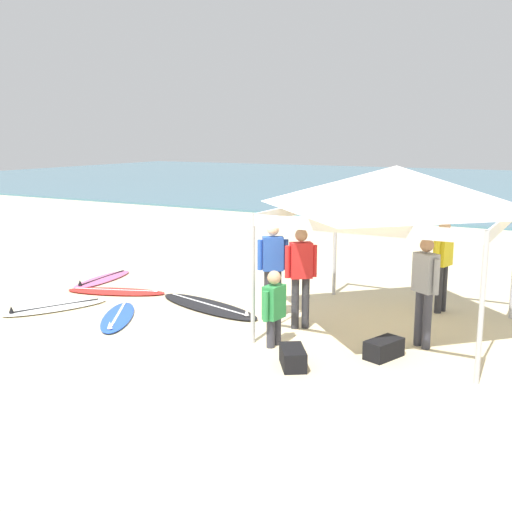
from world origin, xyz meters
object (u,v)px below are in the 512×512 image
surfboard_pink (102,279)px  surfboard_blue (118,317)px  person_red (301,271)px  person_grey (425,285)px  gear_bag_by_pole (384,349)px  person_yellow (443,260)px  surfboard_red (117,291)px  gear_bag_near_tent (293,358)px  canopy_tent (396,188)px  surfboard_black (209,306)px  surfboard_white (55,307)px  person_blue (273,264)px  person_green (274,305)px

surfboard_pink → surfboard_blue: bearing=-42.3°
surfboard_blue → surfboard_pink: bearing=137.7°
surfboard_blue → person_red: 3.40m
person_grey → person_red: (-2.05, -0.06, 0.00)m
surfboard_blue → gear_bag_by_pole: bearing=5.0°
surfboard_pink → person_yellow: bearing=9.3°
surfboard_blue → surfboard_pink: same height
surfboard_red → gear_bag_near_tent: 5.37m
canopy_tent → gear_bag_by_pole: canopy_tent is taller
surfboard_red → person_red: bearing=-3.8°
surfboard_blue → surfboard_black: (1.03, 1.38, -0.00)m
person_yellow → canopy_tent: bearing=-108.6°
surfboard_white → person_red: person_red is taller
canopy_tent → person_blue: 2.50m
surfboard_blue → person_yellow: person_yellow is taller
surfboard_white → person_red: 4.78m
surfboard_white → surfboard_pink: bearing=111.1°
person_grey → surfboard_pink: bearing=173.0°
surfboard_blue → gear_bag_by_pole: (4.76, 0.41, 0.10)m
surfboard_blue → person_grey: person_grey is taller
surfboard_blue → person_yellow: bearing=33.4°
person_yellow → person_blue: (-2.53, -1.87, 0.00)m
surfboard_white → person_green: bearing=2.4°
person_green → gear_bag_near_tent: person_green is taller
surfboard_white → gear_bag_near_tent: 5.21m
canopy_tent → person_green: bearing=-128.4°
person_yellow → person_grey: (0.20, -2.09, 0.00)m
surfboard_blue → gear_bag_near_tent: 3.79m
surfboard_red → person_grey: 6.46m
surfboard_red → surfboard_white: (-0.19, -1.49, 0.00)m
surfboard_pink → person_grey: 7.53m
surfboard_white → person_green: (4.54, 0.19, 0.62)m
surfboard_pink → person_blue: 4.83m
surfboard_white → gear_bag_by_pole: (6.21, 0.51, 0.10)m
surfboard_white → surfboard_black: 2.89m
canopy_tent → surfboard_white: bearing=-162.3°
surfboard_black → person_green: bearing=-32.0°
surfboard_white → person_grey: 6.76m
person_yellow → person_green: (-1.83, -3.17, -0.33)m
gear_bag_near_tent → gear_bag_by_pole: 1.41m
surfboard_white → person_blue: bearing=21.2°
surfboard_black → person_blue: 1.67m
person_red → gear_bag_by_pole: 2.01m
surfboard_red → gear_bag_near_tent: size_ratio=3.59×
canopy_tent → surfboard_pink: (-6.72, 0.31, -2.35)m
surfboard_pink → person_blue: person_blue is taller
person_red → surfboard_blue: bearing=-160.3°
surfboard_red → person_grey: (6.38, -0.22, 0.95)m
person_green → surfboard_red: bearing=163.4°
person_blue → gear_bag_near_tent: size_ratio=2.85×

